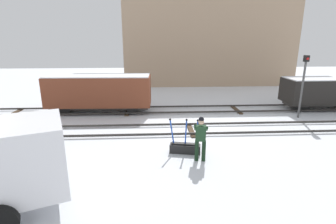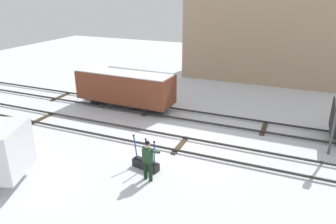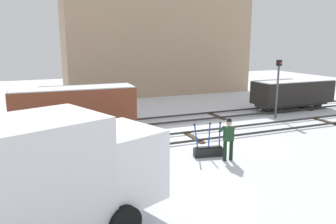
{
  "view_description": "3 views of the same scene",
  "coord_description": "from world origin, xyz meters",
  "views": [
    {
      "loc": [
        -1.85,
        -12.15,
        4.48
      ],
      "look_at": [
        -1.11,
        0.95,
        0.75
      ],
      "focal_mm": 27.46,
      "sensor_mm": 36.0,
      "label": 1
    },
    {
      "loc": [
        4.95,
        -13.15,
        7.24
      ],
      "look_at": [
        -0.88,
        0.51,
        1.48
      ],
      "focal_mm": 34.13,
      "sensor_mm": 36.0,
      "label": 2
    },
    {
      "loc": [
        -7.19,
        -14.08,
        4.73
      ],
      "look_at": [
        -1.12,
        0.66,
        1.3
      ],
      "focal_mm": 35.36,
      "sensor_mm": 36.0,
      "label": 3
    }
  ],
  "objects": [
    {
      "name": "track_main_line",
      "position": [
        0.0,
        0.0,
        0.11
      ],
      "size": [
        44.0,
        1.94,
        0.18
      ],
      "color": "#2D2B28",
      "rests_on": "ground_plane"
    },
    {
      "name": "rail_worker",
      "position": [
        -0.13,
        -3.26,
        0.99
      ],
      "size": [
        0.63,
        0.69,
        1.75
      ],
      "rotation": [
        0.0,
        0.0,
        -0.2
      ],
      "color": "black",
      "rests_on": "ground_plane"
    },
    {
      "name": "track_siding_near",
      "position": [
        0.0,
        3.72,
        0.11
      ],
      "size": [
        44.0,
        1.94,
        0.18
      ],
      "color": "#2D2B28",
      "rests_on": "ground_plane"
    },
    {
      "name": "switch_lever_frame",
      "position": [
        -0.61,
        -2.55,
        0.25
      ],
      "size": [
        1.3,
        0.6,
        1.45
      ],
      "rotation": [
        0.0,
        0.0,
        -0.2
      ],
      "color": "black",
      "rests_on": "ground_plane"
    },
    {
      "name": "ground_plane",
      "position": [
        0.0,
        0.0,
        0.0
      ],
      "size": [
        60.0,
        60.0,
        0.0
      ],
      "primitive_type": "plane",
      "color": "silver"
    },
    {
      "name": "apartment_building",
      "position": [
        3.73,
        14.87,
        5.5
      ],
      "size": [
        17.02,
        5.18,
        11.0
      ],
      "color": "tan",
      "rests_on": "ground_plane"
    },
    {
      "name": "freight_car_back_track",
      "position": [
        -5.22,
        3.72,
        1.36
      ],
      "size": [
        6.37,
        2.14,
        2.36
      ],
      "rotation": [
        0.0,
        0.0,
        -0.03
      ],
      "color": "#2D2B28",
      "rests_on": "ground_plane"
    }
  ]
}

